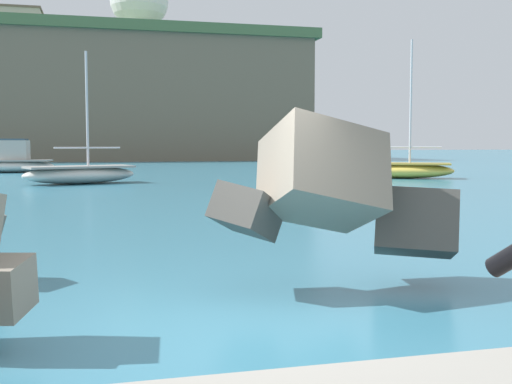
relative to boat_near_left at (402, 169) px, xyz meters
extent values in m
plane|color=teal|center=(-15.26, -26.23, -0.51)|extent=(400.00, 400.00, 0.00)
cube|color=#4C4944|center=(-15.03, -24.84, 0.57)|extent=(1.12, 1.10, 0.85)
cube|color=#4C4944|center=(-12.68, -24.82, 0.35)|extent=(1.43, 1.41, 1.07)
cube|color=gray|center=(-14.07, -24.95, 1.04)|extent=(1.70, 1.56, 1.66)
ellipsoid|color=#EAC64C|center=(0.00, 0.00, -0.07)|extent=(6.12, 4.64, 0.87)
cube|color=#AF9539|center=(0.00, 0.00, 0.33)|extent=(5.63, 4.27, 0.10)
cylinder|color=silver|center=(0.38, -0.21, 3.84)|extent=(0.12, 0.12, 6.95)
cylinder|color=silver|center=(0.38, -0.21, 1.27)|extent=(3.10, 1.73, 0.08)
ellipsoid|color=beige|center=(-22.93, 13.13, -0.07)|extent=(6.43, 2.82, 0.87)
cube|color=#9C9991|center=(-22.93, 13.13, 0.32)|extent=(5.92, 2.60, 0.10)
cube|color=#B7B2A8|center=(-22.46, 13.08, 1.04)|extent=(2.00, 1.49, 1.34)
cube|color=#334C5B|center=(-22.46, 13.08, 1.77)|extent=(1.80, 1.34, 0.12)
ellipsoid|color=beige|center=(-17.74, -0.71, -0.07)|extent=(5.91, 3.79, 0.87)
cube|color=#9C9991|center=(-17.74, -0.71, 0.33)|extent=(5.44, 3.48, 0.10)
cylinder|color=silver|center=(-17.35, -0.57, 3.17)|extent=(0.12, 0.12, 5.62)
cylinder|color=silver|center=(-17.35, -0.57, 1.27)|extent=(3.16, 1.18, 0.08)
cube|color=#756651|center=(-29.09, 60.19, 6.80)|extent=(75.21, 42.57, 14.62)
cube|color=#4C6B42|center=(-29.09, 60.19, 14.72)|extent=(76.71, 43.42, 1.20)
cylinder|color=silver|center=(-10.69, 61.13, 16.75)|extent=(5.71, 5.71, 2.87)
sphere|color=white|center=(-10.69, 61.13, 22.44)|extent=(8.49, 8.49, 8.49)
cube|color=beige|center=(-29.21, 66.02, 18.15)|extent=(7.27, 5.26, 5.66)
cube|color=#66564C|center=(-29.21, 66.02, 21.13)|extent=(7.63, 5.52, 0.30)
cube|color=#B2ADA3|center=(-28.04, 65.42, 18.12)|extent=(6.75, 4.89, 5.61)
cube|color=#66564C|center=(-28.04, 65.42, 21.08)|extent=(7.09, 5.14, 0.30)
camera|label=1|loc=(-16.84, -32.43, 1.42)|focal=43.60mm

